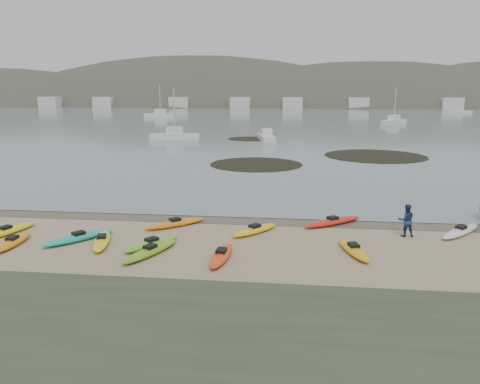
# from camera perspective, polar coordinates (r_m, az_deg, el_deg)

# --- Properties ---
(ground) EXTENTS (600.00, 600.00, 0.00)m
(ground) POSITION_cam_1_polar(r_m,az_deg,el_deg) (26.56, -0.00, -3.16)
(ground) COLOR tan
(ground) RESTS_ON ground
(wet_sand) EXTENTS (60.00, 60.00, 0.00)m
(wet_sand) POSITION_cam_1_polar(r_m,az_deg,el_deg) (26.27, -0.07, -3.33)
(wet_sand) COLOR brown
(wet_sand) RESTS_ON ground
(water) EXTENTS (1200.00, 1200.00, 0.00)m
(water) POSITION_cam_1_polar(r_m,az_deg,el_deg) (325.49, 6.16, 11.21)
(water) COLOR slate
(water) RESTS_ON ground
(kayaks) EXTENTS (25.08, 8.85, 0.34)m
(kayaks) POSITION_cam_1_polar(r_m,az_deg,el_deg) (22.77, -5.46, -5.47)
(kayaks) COLOR yellow
(kayaks) RESTS_ON ground
(person_east) EXTENTS (0.83, 0.67, 1.64)m
(person_east) POSITION_cam_1_polar(r_m,az_deg,el_deg) (24.49, 19.61, -3.27)
(person_east) COLOR navy
(person_east) RESTS_ON ground
(kelp_mats) EXTENTS (23.69, 30.50, 0.04)m
(kelp_mats) POSITION_cam_1_polar(r_m,az_deg,el_deg) (52.15, 8.88, 4.50)
(kelp_mats) COLOR black
(kelp_mats) RESTS_ON water
(moored_boats) EXTENTS (88.58, 84.39, 1.12)m
(moored_boats) POSITION_cam_1_polar(r_m,az_deg,el_deg) (101.58, 6.93, 8.68)
(moored_boats) COLOR silver
(moored_boats) RESTS_ON ground
(far_hills) EXTENTS (550.00, 135.00, 80.00)m
(far_hills) POSITION_cam_1_polar(r_m,az_deg,el_deg) (223.57, 16.00, 6.12)
(far_hills) COLOR #384235
(far_hills) RESTS_ON ground
(far_town) EXTENTS (199.00, 5.00, 4.00)m
(far_town) POSITION_cam_1_polar(r_m,az_deg,el_deg) (170.51, 7.73, 10.69)
(far_town) COLOR beige
(far_town) RESTS_ON ground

